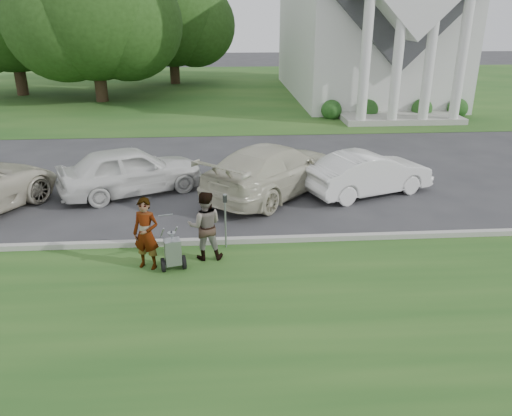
{
  "coord_description": "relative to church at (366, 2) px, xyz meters",
  "views": [
    {
      "loc": [
        -0.45,
        -10.83,
        5.51
      ],
      "look_at": [
        0.31,
        0.0,
        1.17
      ],
      "focal_mm": 35.0,
      "sensor_mm": 36.0,
      "label": 1
    }
  ],
  "objects": [
    {
      "name": "car_d",
      "position": [
        -4.82,
        -19.18,
        -5.26
      ],
      "size": [
        4.34,
        2.79,
        1.35
      ],
      "primitive_type": "imported",
      "rotation": [
        0.0,
        0.0,
        1.93
      ],
      "color": "white",
      "rests_on": "ground"
    },
    {
      "name": "car_b",
      "position": [
        -12.34,
        -18.6,
        -5.18
      ],
      "size": [
        4.83,
        3.47,
        1.53
      ],
      "primitive_type": "imported",
      "rotation": [
        0.0,
        0.0,
        1.99
      ],
      "color": "white",
      "rests_on": "ground"
    },
    {
      "name": "car_c",
      "position": [
        -7.82,
        -18.93,
        -5.14
      ],
      "size": [
        5.32,
        5.59,
        1.59
      ],
      "primitive_type": "imported",
      "rotation": [
        0.0,
        0.0,
        2.41
      ],
      "color": "beige",
      "rests_on": "ground"
    },
    {
      "name": "church",
      "position": [
        0.0,
        0.0,
        0.0
      ],
      "size": [
        9.19,
        19.0,
        24.1
      ],
      "color": "white",
      "rests_on": "ground"
    },
    {
      "name": "tree_left",
      "position": [
        -17.01,
        -1.13,
        -0.83
      ],
      "size": [
        10.63,
        8.4,
        9.71
      ],
      "color": "#332316",
      "rests_on": "ground"
    },
    {
      "name": "parking_meter_near",
      "position": [
        -9.41,
        -22.78,
        -5.05
      ],
      "size": [
        0.1,
        0.09,
        1.4
      ],
      "color": "gray",
      "rests_on": "ground"
    },
    {
      "name": "curb",
      "position": [
        -9.0,
        -22.56,
        -5.86
      ],
      "size": [
        80.0,
        0.18,
        0.15
      ],
      "primitive_type": "cube",
      "color": "#9E9E93",
      "rests_on": "ground"
    },
    {
      "name": "tree_back",
      "position": [
        -13.01,
        6.87,
        -1.21
      ],
      "size": [
        9.61,
        7.6,
        8.89
      ],
      "color": "#332316",
      "rests_on": "ground"
    },
    {
      "name": "person_left",
      "position": [
        -11.19,
        -23.69,
        -5.1
      ],
      "size": [
        0.71,
        0.58,
        1.67
      ],
      "primitive_type": "imported",
      "rotation": [
        0.0,
        0.0,
        -0.33
      ],
      "color": "#999999",
      "rests_on": "ground"
    },
    {
      "name": "person_right",
      "position": [
        -9.89,
        -23.31,
        -5.11
      ],
      "size": [
        0.82,
        0.64,
        1.66
      ],
      "primitive_type": "imported",
      "rotation": [
        0.0,
        0.0,
        3.16
      ],
      "color": "#999999",
      "rests_on": "ground"
    },
    {
      "name": "church_lawn",
      "position": [
        -9.0,
        3.89,
        -5.93
      ],
      "size": [
        80.0,
        30.0,
        0.01
      ],
      "primitive_type": "cube",
      "color": "#1E4A19",
      "rests_on": "ground"
    },
    {
      "name": "ground",
      "position": [
        -9.0,
        -23.11,
        -5.94
      ],
      "size": [
        120.0,
        120.0,
        0.0
      ],
      "primitive_type": "plane",
      "color": "#333335",
      "rests_on": "ground"
    },
    {
      "name": "tree_far",
      "position": [
        -23.01,
        1.87,
        -0.25
      ],
      "size": [
        11.64,
        9.2,
        10.73
      ],
      "color": "#332316",
      "rests_on": "ground"
    },
    {
      "name": "grass_strip",
      "position": [
        -9.0,
        -26.11,
        -5.93
      ],
      "size": [
        80.0,
        7.0,
        0.01
      ],
      "primitive_type": "cube",
      "color": "#1E4A19",
      "rests_on": "ground"
    },
    {
      "name": "striping_cart",
      "position": [
        -10.61,
        -23.83,
        -5.51
      ],
      "size": [
        0.68,
        1.15,
        1.01
      ],
      "rotation": [
        0.0,
        0.0,
        0.24
      ],
      "color": "black",
      "rests_on": "ground"
    }
  ]
}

